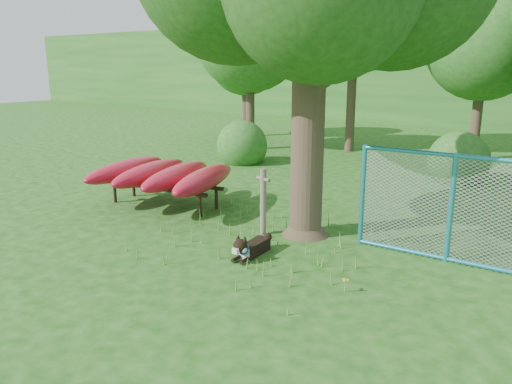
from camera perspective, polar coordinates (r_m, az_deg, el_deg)
The scene contains 12 objects.
ground at distance 9.22m, azimuth -5.45°, elevation -7.36°, with size 80.00×80.00×0.00m, color #16470E.
wooden_post at distance 10.14m, azimuth 0.83°, elevation -0.92°, with size 0.38×0.17×1.38m.
kayak_rack at distance 12.41m, azimuth -10.54°, elevation 2.00°, with size 3.82×3.40×1.04m.
husky_dog at distance 9.11m, azimuth -0.69°, elevation -6.36°, with size 0.33×1.14×0.50m.
fence_section at distance 9.27m, azimuth 21.37°, elevation -1.79°, with size 3.34×0.19×3.26m.
wildflower_clump at distance 7.86m, azimuth 10.16°, elevation -9.99°, with size 0.11×0.11×0.23m.
bg_tree_a at distance 20.46m, azimuth -0.70°, elevation 17.41°, with size 4.40×4.40×6.70m.
bg_tree_b at distance 20.46m, azimuth 11.33°, elevation 20.31°, with size 5.20×5.20×8.22m.
bg_tree_c at distance 19.85m, azimuth 24.67°, elevation 15.16°, with size 4.00×4.00×6.12m.
bg_tree_f at distance 24.34m, azimuth -1.21°, elevation 15.15°, with size 3.60×3.60×5.55m.
shrub_left at distance 17.86m, azimuth -1.60°, elevation 3.39°, with size 1.80×1.80×1.80m, color #235C1D.
shrub_mid at distance 16.18m, azimuth 21.94°, elevation 1.18°, with size 1.80×1.80×1.80m, color #235C1D.
Camera 1 is at (5.72, -6.38, 3.40)m, focal length 35.00 mm.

